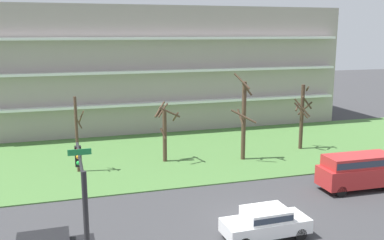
# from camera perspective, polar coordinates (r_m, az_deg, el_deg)

# --- Properties ---
(ground) EXTENTS (160.00, 160.00, 0.00)m
(ground) POSITION_cam_1_polar(r_m,az_deg,el_deg) (24.86, 8.21, -12.96)
(ground) COLOR #38383A
(grass_lawn_strip) EXTENTS (80.00, 16.00, 0.08)m
(grass_lawn_strip) POSITION_cam_1_polar(r_m,az_deg,el_deg) (37.21, -0.93, -4.40)
(grass_lawn_strip) COLOR #477238
(grass_lawn_strip) RESTS_ON ground
(apartment_building) EXTENTS (39.97, 12.68, 12.81)m
(apartment_building) POSITION_cam_1_polar(r_m,az_deg,el_deg) (49.41, -5.41, 7.02)
(apartment_building) COLOR #9E938C
(apartment_building) RESTS_ON ground
(tree_far_left) EXTENTS (0.70, 1.01, 5.69)m
(tree_far_left) POSITION_cam_1_polar(r_m,az_deg,el_deg) (32.73, -14.84, -1.70)
(tree_far_left) COLOR #4C3828
(tree_far_left) RESTS_ON ground
(tree_left) EXTENTS (1.91, 2.01, 4.83)m
(tree_left) POSITION_cam_1_polar(r_m,az_deg,el_deg) (34.32, -3.54, -1.30)
(tree_left) COLOR #4C3828
(tree_left) RESTS_ON ground
(tree_center) EXTENTS (1.88, 1.71, 7.13)m
(tree_center) POSITION_cam_1_polar(r_m,az_deg,el_deg) (34.76, 6.79, 0.23)
(tree_center) COLOR #4C3828
(tree_center) RESTS_ON ground
(tree_right) EXTENTS (1.94, 1.94, 5.77)m
(tree_right) POSITION_cam_1_polar(r_m,az_deg,el_deg) (39.03, 14.26, 0.68)
(tree_right) COLOR #423023
(tree_right) RESTS_ON ground
(sedan_white_center_left) EXTENTS (4.44, 1.91, 1.57)m
(sedan_white_center_left) POSITION_cam_1_polar(r_m,az_deg,el_deg) (22.73, 9.64, -13.03)
(sedan_white_center_left) COLOR white
(sedan_white_center_left) RESTS_ON ground
(van_red_center_right) EXTENTS (5.24, 2.11, 2.36)m
(van_red_center_right) POSITION_cam_1_polar(r_m,az_deg,el_deg) (30.68, 21.00, -6.05)
(van_red_center_right) COLOR #B22828
(van_red_center_right) RESTS_ON ground
(traffic_signal_mast) EXTENTS (0.90, 5.40, 5.84)m
(traffic_signal_mast) POSITION_cam_1_polar(r_m,az_deg,el_deg) (16.91, -14.11, -10.47)
(traffic_signal_mast) COLOR black
(traffic_signal_mast) RESTS_ON ground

